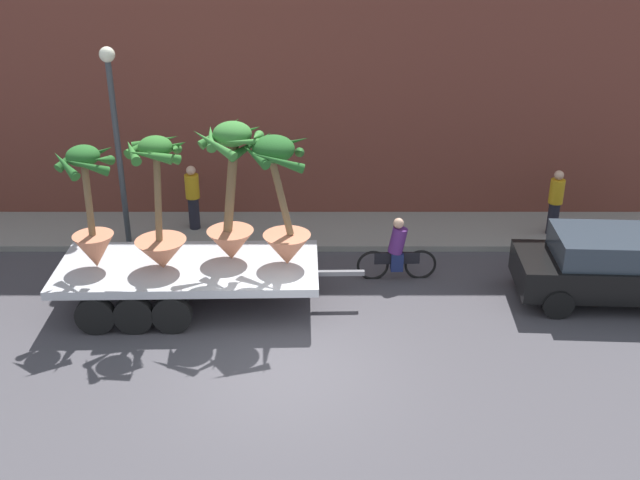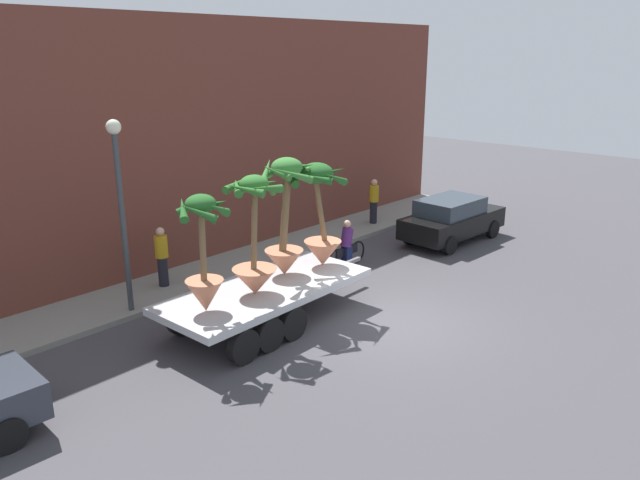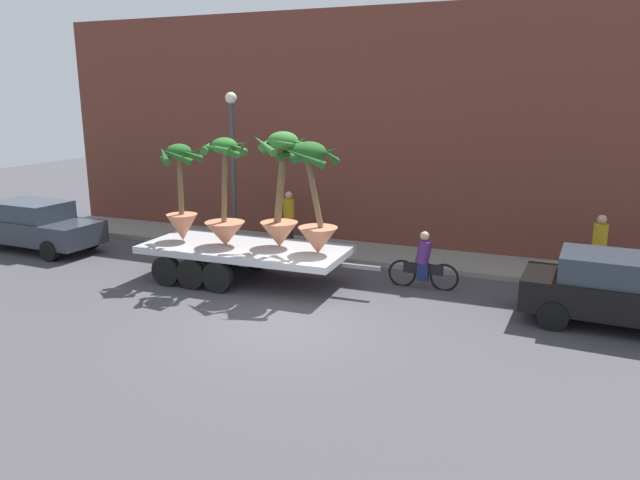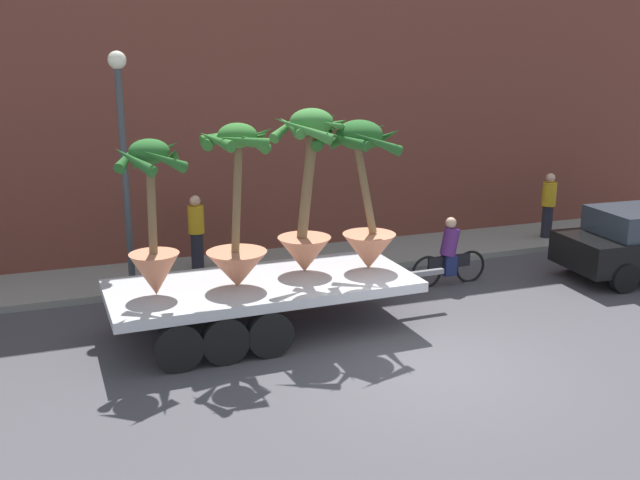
% 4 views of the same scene
% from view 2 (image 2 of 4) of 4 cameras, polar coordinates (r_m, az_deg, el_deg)
% --- Properties ---
extents(ground_plane, '(60.00, 60.00, 0.00)m').
position_cam_2_polar(ground_plane, '(15.59, 7.02, -7.66)').
color(ground_plane, '#423F44').
extents(sidewalk, '(24.00, 2.20, 0.15)m').
position_cam_2_polar(sidewalk, '(19.43, -7.75, -2.32)').
color(sidewalk, gray).
rests_on(sidewalk, ground).
extents(building_facade, '(24.00, 1.20, 7.53)m').
position_cam_2_polar(building_facade, '(19.86, -11.38, 8.91)').
color(building_facade, brown).
rests_on(building_facade, ground).
extents(flatbed_trailer, '(6.51, 2.47, 0.98)m').
position_cam_2_polar(flatbed_trailer, '(15.06, -5.69, -5.38)').
color(flatbed_trailer, '#B7BABF').
rests_on(flatbed_trailer, ground).
extents(potted_palm_rear, '(1.24, 1.30, 2.65)m').
position_cam_2_polar(potted_palm_rear, '(13.54, -10.74, -1.86)').
color(potted_palm_rear, '#C17251').
rests_on(potted_palm_rear, flatbed_trailer).
extents(potted_palm_middle, '(1.69, 1.65, 2.81)m').
position_cam_2_polar(potted_palm_middle, '(16.08, -0.03, 2.16)').
color(potted_palm_middle, '#C17251').
rests_on(potted_palm_middle, flatbed_trailer).
extents(potted_palm_front, '(1.39, 1.34, 2.86)m').
position_cam_2_polar(potted_palm_front, '(14.34, -6.10, -0.60)').
color(potted_palm_front, '#C17251').
rests_on(potted_palm_front, flatbed_trailer).
extents(potted_palm_extra, '(1.63, 1.63, 3.03)m').
position_cam_2_polar(potted_palm_extra, '(15.49, -3.22, 1.80)').
color(potted_palm_extra, '#C17251').
rests_on(potted_palm_extra, flatbed_trailer).
extents(cyclist, '(1.84, 0.36, 1.54)m').
position_cam_2_polar(cyclist, '(19.16, 2.50, -0.58)').
color(cyclist, black).
rests_on(cyclist, ground).
extents(parked_car, '(4.31, 2.01, 1.58)m').
position_cam_2_polar(parked_car, '(22.17, 12.14, 1.95)').
color(parked_car, black).
rests_on(parked_car, ground).
extents(pedestrian_near_gate, '(0.36, 0.36, 1.71)m').
position_cam_2_polar(pedestrian_near_gate, '(23.51, 5.01, 3.69)').
color(pedestrian_near_gate, black).
rests_on(pedestrian_near_gate, sidewalk).
extents(pedestrian_far_left, '(0.36, 0.36, 1.71)m').
position_cam_2_polar(pedestrian_far_left, '(17.67, -14.47, -1.41)').
color(pedestrian_far_left, black).
rests_on(pedestrian_far_left, sidewalk).
extents(street_lamp, '(0.36, 0.36, 4.83)m').
position_cam_2_polar(street_lamp, '(15.65, -18.07, 4.22)').
color(street_lamp, '#383D42').
rests_on(street_lamp, sidewalk).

